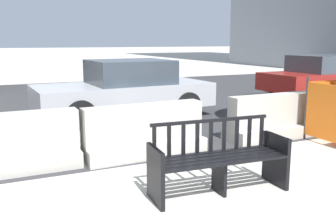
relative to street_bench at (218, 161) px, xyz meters
The scene contains 7 objects.
street_asphalt 7.41m from the street_bench, 93.94° to the left, with size 120.00×12.00×0.01m, color #333335.
street_bench is the anchor object (origin of this frame).
jersey_barrier_centre 1.83m from the street_bench, 98.55° to the left, with size 2.03×0.77×0.84m.
jersey_barrier_left 2.99m from the street_bench, 141.14° to the left, with size 2.01×0.70×0.84m.
jersey_barrier_right 3.03m from the street_bench, 37.18° to the left, with size 2.02×0.74×0.84m.
car_sedan_mid 9.43m from the street_bench, 35.33° to the left, with size 4.83×2.04×1.37m.
car_sedan_far 4.91m from the street_bench, 85.07° to the left, with size 4.25×2.09×1.38m.
Camera 1 is at (-1.86, -2.39, 1.84)m, focal length 40.00 mm.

